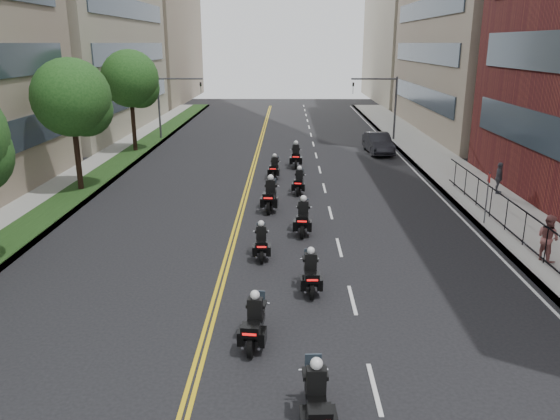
# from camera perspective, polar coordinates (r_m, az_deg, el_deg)

# --- Properties ---
(sidewalk_right) EXTENTS (4.00, 90.00, 0.15)m
(sidewalk_right) POSITION_cam_1_polar(r_m,az_deg,el_deg) (34.79, 19.28, 2.24)
(sidewalk_right) COLOR gray
(sidewalk_right) RESTS_ON ground
(sidewalk_left) EXTENTS (4.00, 90.00, 0.15)m
(sidewalk_left) POSITION_cam_1_polar(r_m,az_deg,el_deg) (35.45, -20.70, 2.36)
(sidewalk_left) COLOR gray
(sidewalk_left) RESTS_ON ground
(grass_strip) EXTENTS (2.00, 90.00, 0.04)m
(grass_strip) POSITION_cam_1_polar(r_m,az_deg,el_deg) (35.14, -19.50, 2.52)
(grass_strip) COLOR #193412
(grass_strip) RESTS_ON sidewalk_left
(building_right_far) EXTENTS (15.00, 28.00, 26.00)m
(building_right_far) POSITION_cam_1_polar(r_m,az_deg,el_deg) (87.49, 15.27, 19.51)
(building_right_far) COLOR gray
(building_right_far) RESTS_ON ground
(building_left_far) EXTENTS (16.00, 28.00, 26.00)m
(building_left_far) POSITION_cam_1_polar(r_m,az_deg,el_deg) (88.10, -15.20, 19.49)
(building_left_far) COLOR gray
(building_left_far) RESTS_ON ground
(iron_fence) EXTENTS (0.05, 28.00, 1.50)m
(iron_fence) POSITION_cam_1_polar(r_m,az_deg,el_deg) (22.69, 27.07, -4.18)
(iron_fence) COLOR black
(iron_fence) RESTS_ON sidewalk_right
(street_trees) EXTENTS (4.40, 38.40, 7.98)m
(street_trees) POSITION_cam_1_polar(r_m,az_deg,el_deg) (28.40, -24.54, 8.95)
(street_trees) COLOR black
(street_trees) RESTS_ON ground
(traffic_signal_right) EXTENTS (4.09, 0.20, 5.60)m
(traffic_signal_right) POSITION_cam_1_polar(r_m,az_deg,el_deg) (49.89, 10.91, 11.35)
(traffic_signal_right) COLOR #3F3F44
(traffic_signal_right) RESTS_ON ground
(traffic_signal_left) EXTENTS (4.09, 0.20, 5.60)m
(traffic_signal_left) POSITION_cam_1_polar(r_m,az_deg,el_deg) (50.26, -11.49, 11.36)
(traffic_signal_left) COLOR #3F3F44
(traffic_signal_left) RESTS_ON ground
(motorcycle_1) EXTENTS (0.55, 2.29, 1.69)m
(motorcycle_1) POSITION_cam_1_polar(r_m,az_deg,el_deg) (13.05, 3.82, -19.30)
(motorcycle_1) COLOR black
(motorcycle_1) RESTS_ON ground
(motorcycle_2) EXTENTS (0.61, 2.22, 1.64)m
(motorcycle_2) POSITION_cam_1_polar(r_m,az_deg,el_deg) (16.07, -2.67, -11.79)
(motorcycle_2) COLOR black
(motorcycle_2) RESTS_ON ground
(motorcycle_3) EXTENTS (0.50, 2.17, 1.60)m
(motorcycle_3) POSITION_cam_1_polar(r_m,az_deg,el_deg) (19.29, 3.23, -6.70)
(motorcycle_3) COLOR black
(motorcycle_3) RESTS_ON ground
(motorcycle_4) EXTENTS (0.52, 2.09, 1.54)m
(motorcycle_4) POSITION_cam_1_polar(r_m,az_deg,el_deg) (22.21, -1.96, -3.48)
(motorcycle_4) COLOR black
(motorcycle_4) RESTS_ON ground
(motorcycle_5) EXTENTS (0.62, 2.40, 1.77)m
(motorcycle_5) POSITION_cam_1_polar(r_m,az_deg,el_deg) (24.99, 2.43, -0.90)
(motorcycle_5) COLOR black
(motorcycle_5) RESTS_ON ground
(motorcycle_6) EXTENTS (0.67, 2.54, 1.87)m
(motorcycle_6) POSITION_cam_1_polar(r_m,az_deg,el_deg) (28.44, -1.01, 1.44)
(motorcycle_6) COLOR black
(motorcycle_6) RESTS_ON ground
(motorcycle_7) EXTENTS (0.62, 2.17, 1.60)m
(motorcycle_7) POSITION_cam_1_polar(r_m,az_deg,el_deg) (31.75, 2.01, 2.89)
(motorcycle_7) COLOR black
(motorcycle_7) RESTS_ON ground
(motorcycle_8) EXTENTS (0.58, 2.14, 1.58)m
(motorcycle_8) POSITION_cam_1_polar(r_m,az_deg,el_deg) (35.40, -0.58, 4.37)
(motorcycle_8) COLOR black
(motorcycle_8) RESTS_ON ground
(motorcycle_9) EXTENTS (0.58, 2.51, 1.85)m
(motorcycle_9) POSITION_cam_1_polar(r_m,az_deg,el_deg) (38.60, 1.66, 5.59)
(motorcycle_9) COLOR black
(motorcycle_9) RESTS_ON ground
(parked_sedan) EXTENTS (2.00, 4.94, 1.60)m
(parked_sedan) POSITION_cam_1_polar(r_m,az_deg,el_deg) (44.19, 10.23, 6.89)
(parked_sedan) COLOR black
(parked_sedan) RESTS_ON ground
(pedestrian_b) EXTENTS (1.00, 1.11, 1.88)m
(pedestrian_b) POSITION_cam_1_polar(r_m,az_deg,el_deg) (23.84, 26.20, -2.61)
(pedestrian_b) COLOR brown
(pedestrian_b) RESTS_ON sidewalk_right
(pedestrian_c) EXTENTS (0.82, 1.15, 1.80)m
(pedestrian_c) POSITION_cam_1_polar(r_m,az_deg,el_deg) (33.43, 21.90, 3.12)
(pedestrian_c) COLOR #44444D
(pedestrian_c) RESTS_ON sidewalk_right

